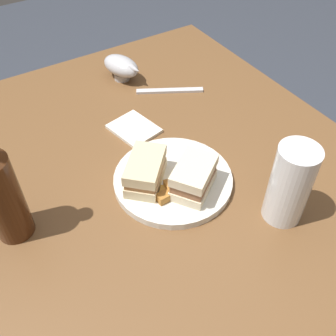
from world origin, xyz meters
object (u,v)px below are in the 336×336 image
at_px(napkin, 134,129).
at_px(sandwich_half_left, 145,171).
at_px(gravy_boat, 122,66).
at_px(sandwich_half_right, 194,178).
at_px(pint_glass, 289,188).
at_px(plate, 171,180).
at_px(fork, 170,91).

bearing_deg(napkin, sandwich_half_left, -20.72).
bearing_deg(napkin, gravy_boat, 159.50).
relative_size(sandwich_half_left, gravy_boat, 0.92).
height_order(sandwich_half_right, gravy_boat, sandwich_half_right).
relative_size(sandwich_half_left, pint_glass, 0.74).
bearing_deg(sandwich_half_right, gravy_boat, 170.65).
xyz_separation_m(sandwich_half_left, pint_glass, (0.20, 0.19, 0.03)).
bearing_deg(sandwich_half_left, sandwich_half_right, 46.62).
distance_m(sandwich_half_left, napkin, 0.19).
distance_m(plate, sandwich_half_right, 0.07).
relative_size(plate, gravy_boat, 1.84).
height_order(plate, napkin, plate).
height_order(plate, gravy_boat, gravy_boat).
bearing_deg(sandwich_half_left, plate, 68.84).
bearing_deg(plate, pint_glass, 37.27).
bearing_deg(gravy_boat, sandwich_half_left, -20.60).
xyz_separation_m(sandwich_half_left, gravy_boat, (-0.39, 0.15, -0.01)).
bearing_deg(sandwich_half_right, plate, -155.59).
height_order(sandwich_half_right, fork, sandwich_half_right).
bearing_deg(pint_glass, napkin, -162.08).
relative_size(sandwich_half_right, fork, 0.68).
relative_size(sandwich_half_left, fork, 0.69).
relative_size(sandwich_half_left, sandwich_half_right, 1.02).
bearing_deg(napkin, sandwich_half_right, 1.13).
bearing_deg(fork, gravy_boat, 151.56).
bearing_deg(pint_glass, sandwich_half_left, -136.98).
relative_size(sandwich_half_right, pint_glass, 0.72).
distance_m(gravy_boat, napkin, 0.23).
height_order(gravy_boat, napkin, gravy_boat).
bearing_deg(sandwich_half_right, pint_glass, 41.05).
bearing_deg(plate, gravy_boat, 166.63).
distance_m(napkin, fork, 0.18).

